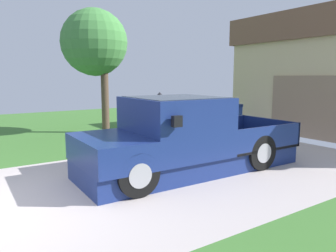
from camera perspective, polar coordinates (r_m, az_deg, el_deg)
name	(u,v)px	position (r m, az deg, el deg)	size (l,w,h in m)	color
pickup_truck	(179,140)	(7.02, 1.87, -2.43)	(2.04, 5.11, 1.66)	navy
person_with_hat	(160,123)	(8.23, -1.44, 0.49)	(0.44, 0.44, 1.70)	navy
handbag	(151,153)	(8.43, -2.97, -4.72)	(0.39, 0.20, 0.44)	tan
front_yard_tree	(95,44)	(12.40, -12.77, 13.90)	(2.41, 2.41, 4.52)	brown
wheeled_trash_bin	(230,117)	(12.54, 10.91, 1.61)	(0.60, 0.72, 1.06)	navy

